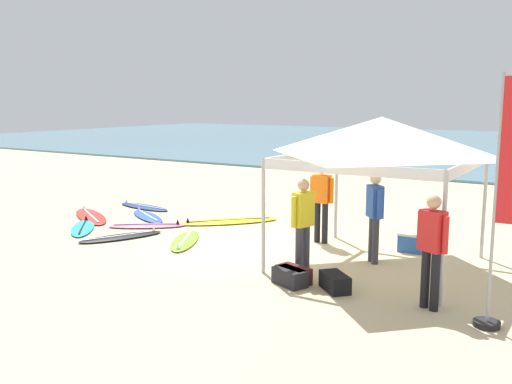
{
  "coord_description": "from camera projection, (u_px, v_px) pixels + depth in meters",
  "views": [
    {
      "loc": [
        6.08,
        -9.66,
        3.05
      ],
      "look_at": [
        -0.64,
        1.03,
        1.0
      ],
      "focal_mm": 39.92,
      "sensor_mm": 36.0,
      "label": 1
    }
  ],
  "objects": [
    {
      "name": "surfboard_pink",
      "position": [
        147.0,
        226.0,
        13.78
      ],
      "size": [
        1.78,
        1.48,
        0.19
      ],
      "color": "pink",
      "rests_on": "ground"
    },
    {
      "name": "surfboard_navy",
      "position": [
        144.0,
        207.0,
        16.25
      ],
      "size": [
        1.99,
        0.77,
        0.19
      ],
      "color": "navy",
      "rests_on": "ground"
    },
    {
      "name": "person_blue",
      "position": [
        375.0,
        211.0,
        10.62
      ],
      "size": [
        0.4,
        0.44,
        1.71
      ],
      "color": "#383842",
      "rests_on": "ground"
    },
    {
      "name": "person_orange",
      "position": [
        322.0,
        198.0,
        12.13
      ],
      "size": [
        0.55,
        0.22,
        1.71
      ],
      "color": "black",
      "rests_on": "ground"
    },
    {
      "name": "canopy_tent",
      "position": [
        381.0,
        137.0,
        10.26
      ],
      "size": [
        3.22,
        3.22,
        2.75
      ],
      "color": "#B7B7BC",
      "rests_on": "ground"
    },
    {
      "name": "cooler_box",
      "position": [
        411.0,
        242.0,
        11.53
      ],
      "size": [
        0.5,
        0.36,
        0.39
      ],
      "color": "#2D60B7",
      "rests_on": "ground"
    },
    {
      "name": "gear_bag_by_pole",
      "position": [
        290.0,
        277.0,
        9.45
      ],
      "size": [
        0.68,
        0.52,
        0.28
      ],
      "primitive_type": "cube",
      "rotation": [
        0.0,
        0.0,
        2.76
      ],
      "color": "#232328",
      "rests_on": "ground"
    },
    {
      "name": "ground_plane",
      "position": [
        256.0,
        249.0,
        11.76
      ],
      "size": [
        80.0,
        80.0,
        0.0
      ],
      "primitive_type": "plane",
      "color": "beige"
    },
    {
      "name": "sea",
      "position": [
        503.0,
        147.0,
        36.93
      ],
      "size": [
        80.0,
        36.0,
        0.1
      ],
      "primitive_type": "cube",
      "color": "#568499",
      "rests_on": "ground"
    },
    {
      "name": "gear_bag_near_tent",
      "position": [
        335.0,
        282.0,
        9.18
      ],
      "size": [
        0.66,
        0.64,
        0.28
      ],
      "primitive_type": "cube",
      "rotation": [
        0.0,
        0.0,
        2.41
      ],
      "color": "black",
      "rests_on": "ground"
    },
    {
      "name": "gear_bag_on_sand",
      "position": [
        293.0,
        275.0,
        9.57
      ],
      "size": [
        0.67,
        0.49,
        0.28
      ],
      "primitive_type": "cube",
      "rotation": [
        0.0,
        0.0,
        2.84
      ],
      "color": "#4C1919",
      "rests_on": "ground"
    },
    {
      "name": "surfboard_yellow",
      "position": [
        228.0,
        221.0,
        14.29
      ],
      "size": [
        2.21,
        2.32,
        0.19
      ],
      "color": "yellow",
      "rests_on": "ground"
    },
    {
      "name": "surfboard_red",
      "position": [
        91.0,
        216.0,
        14.91
      ],
      "size": [
        2.33,
        1.75,
        0.19
      ],
      "color": "red",
      "rests_on": "ground"
    },
    {
      "name": "surfboard_cyan",
      "position": [
        83.0,
        228.0,
        13.57
      ],
      "size": [
        1.65,
        1.72,
        0.19
      ],
      "color": "#23B2CC",
      "rests_on": "ground"
    },
    {
      "name": "surfboard_black",
      "position": [
        121.0,
        237.0,
        12.68
      ],
      "size": [
        1.26,
        1.95,
        0.19
      ],
      "color": "black",
      "rests_on": "ground"
    },
    {
      "name": "person_red",
      "position": [
        432.0,
        244.0,
        8.24
      ],
      "size": [
        0.51,
        0.35,
        1.71
      ],
      "color": "black",
      "rests_on": "ground"
    },
    {
      "name": "banner_flag",
      "position": [
        504.0,
        214.0,
        7.43
      ],
      "size": [
        0.6,
        0.36,
        3.4
      ],
      "color": "#99999E",
      "rests_on": "ground"
    },
    {
      "name": "surfboard_blue",
      "position": [
        147.0,
        216.0,
        14.91
      ],
      "size": [
        1.87,
        1.36,
        0.19
      ],
      "color": "blue",
      "rests_on": "ground"
    },
    {
      "name": "person_yellow",
      "position": [
        303.0,
        220.0,
        9.87
      ],
      "size": [
        0.31,
        0.53,
        1.71
      ],
      "color": "#383842",
      "rests_on": "ground"
    },
    {
      "name": "surfboard_lime",
      "position": [
        185.0,
        241.0,
        12.32
      ],
      "size": [
        1.36,
        1.91,
        0.19
      ],
      "color": "#7AD12D",
      "rests_on": "ground"
    }
  ]
}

